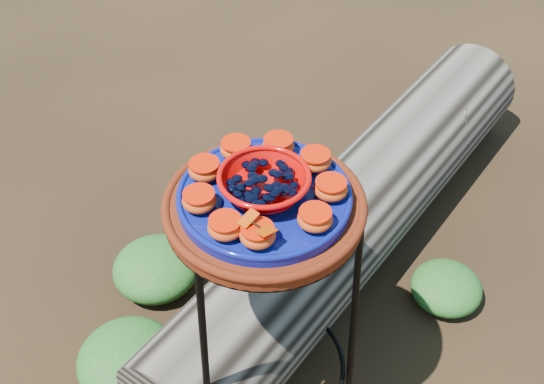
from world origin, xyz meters
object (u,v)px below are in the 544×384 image
object	(u,v)px
terracotta_saucer	(264,208)
plant_stand	(266,318)
red_bowl	(264,185)
driftwood_log	(357,210)
cobalt_plate	(264,198)

from	to	relation	value
terracotta_saucer	plant_stand	bearing A→B (deg)	0.00
plant_stand	terracotta_saucer	bearing A→B (deg)	0.00
red_bowl	driftwood_log	bearing A→B (deg)	41.43
terracotta_saucer	driftwood_log	world-z (taller)	terracotta_saucer
plant_stand	terracotta_saucer	distance (m)	0.37
cobalt_plate	red_bowl	distance (m)	0.04
plant_stand	driftwood_log	bearing A→B (deg)	41.43
cobalt_plate	driftwood_log	distance (m)	0.85
terracotta_saucer	red_bowl	size ratio (longest dim) A/B	2.33
red_bowl	plant_stand	bearing A→B (deg)	0.00
cobalt_plate	red_bowl	size ratio (longest dim) A/B	2.00
plant_stand	cobalt_plate	size ratio (longest dim) A/B	2.03
plant_stand	cobalt_plate	world-z (taller)	cobalt_plate
terracotta_saucer	red_bowl	world-z (taller)	red_bowl
terracotta_saucer	driftwood_log	xyz separation A→B (m)	(0.46, 0.41, -0.55)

